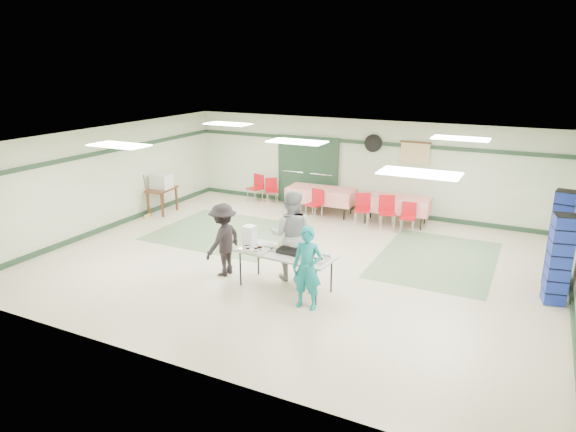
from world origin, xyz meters
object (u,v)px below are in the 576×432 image
at_px(dining_table_a, 396,204).
at_px(broom, 147,196).
at_px(volunteer_grey, 291,235).
at_px(printer_table, 162,192).
at_px(crate_stack_red, 557,261).
at_px(chair_loose_b, 257,185).
at_px(chair_d, 316,201).
at_px(chair_b, 362,206).
at_px(dining_table_b, 321,195).
at_px(chair_c, 408,214).
at_px(volunteer_dark, 223,240).
at_px(office_printer, 161,181).
at_px(chair_a, 387,209).
at_px(crate_stack_blue_a, 559,238).
at_px(serving_table, 285,255).
at_px(volunteer_teal, 307,268).
at_px(crate_stack_blue_b, 559,260).
at_px(chair_loose_a, 272,188).

xyz_separation_m(dining_table_a, broom, (-6.47, -2.54, 0.07)).
distance_m(volunteer_grey, printer_table, 6.02).
bearing_deg(broom, crate_stack_red, -15.69).
bearing_deg(crate_stack_red, chair_loose_b, 159.99).
relative_size(chair_d, broom, 0.70).
relative_size(dining_table_a, chair_b, 2.08).
bearing_deg(dining_table_b, chair_c, -14.49).
relative_size(volunteer_dark, office_printer, 2.94).
xyz_separation_m(volunteer_grey, dining_table_b, (-1.25, 4.56, -0.36)).
distance_m(chair_b, chair_d, 1.37).
height_order(dining_table_b, crate_stack_red, crate_stack_red).
distance_m(volunteer_dark, broom, 4.87).
distance_m(dining_table_b, chair_a, 2.20).
xyz_separation_m(chair_c, crate_stack_red, (3.42, -2.21, 0.10)).
distance_m(volunteer_grey, chair_loose_b, 6.03).
bearing_deg(volunteer_grey, printer_table, -40.45).
bearing_deg(crate_stack_red, chair_d, 159.83).
height_order(dining_table_a, crate_stack_blue_a, crate_stack_blue_a).
bearing_deg(serving_table, volunteer_dark, -178.19).
xyz_separation_m(chair_b, crate_stack_red, (4.66, -2.22, 0.04)).
height_order(dining_table_a, office_printer, office_printer).
bearing_deg(volunteer_dark, volunteer_teal, 78.68).
height_order(chair_c, crate_stack_blue_b, crate_stack_blue_b).
height_order(chair_d, chair_loose_b, chair_loose_b).
bearing_deg(chair_d, dining_table_b, 110.57).
xyz_separation_m(chair_d, crate_stack_blue_b, (6.03, -2.85, 0.33)).
xyz_separation_m(chair_c, chair_loose_a, (-4.53, 0.95, -0.00)).
distance_m(volunteer_teal, chair_c, 5.09).
relative_size(dining_table_a, crate_stack_red, 1.57).
distance_m(office_printer, broom, 0.64).
distance_m(volunteer_dark, chair_b, 4.71).
bearing_deg(printer_table, chair_d, 12.08).
relative_size(volunteer_teal, printer_table, 1.57).
xyz_separation_m(volunteer_dark, office_printer, (-4.11, 3.04, 0.18)).
distance_m(crate_stack_blue_b, broom, 10.42).
bearing_deg(chair_loose_a, serving_table, -95.41).
distance_m(serving_table, printer_table, 6.37).
distance_m(chair_c, crate_stack_red, 4.07).
distance_m(serving_table, broom, 6.21).
xyz_separation_m(crate_stack_red, printer_table, (-10.30, 0.78, 0.05)).
xyz_separation_m(volunteer_dark, crate_stack_red, (6.19, 2.24, -0.18)).
height_order(serving_table, volunteer_grey, volunteer_grey).
distance_m(volunteer_teal, volunteer_grey, 1.36).
xyz_separation_m(volunteer_teal, chair_d, (-2.02, 5.05, -0.24)).
xyz_separation_m(chair_c, printer_table, (-6.88, -1.43, 0.16)).
xyz_separation_m(chair_b, crate_stack_blue_a, (4.66, -1.88, 0.41)).
xyz_separation_m(dining_table_b, chair_a, (2.12, -0.57, -0.01)).
xyz_separation_m(dining_table_a, crate_stack_blue_b, (3.91, -3.42, 0.28)).
distance_m(chair_loose_a, crate_stack_red, 8.55).
height_order(volunteer_grey, dining_table_a, volunteer_grey).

